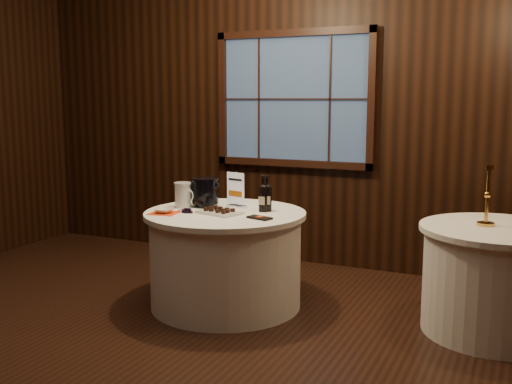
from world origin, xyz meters
The scene contains 15 objects.
ground centered at (0.00, 0.00, 0.00)m, with size 6.00×6.00×0.00m, color black.
back_wall centered at (0.00, 2.48, 1.54)m, with size 6.00×0.10×3.00m.
main_table centered at (0.00, 1.00, 0.39)m, with size 1.28×1.28×0.77m.
side_table centered at (2.00, 1.30, 0.39)m, with size 1.08×1.08×0.77m.
sign_stand centered at (-0.02, 1.22, 0.87)m, with size 0.18×0.12×0.30m.
port_bottle_left centered at (0.27, 1.13, 0.90)m, with size 0.07×0.07×0.29m.
port_bottle_right centered at (0.29, 1.16, 0.89)m, with size 0.07×0.08×0.29m.
ice_bucket centered at (-0.26, 1.13, 0.90)m, with size 0.23×0.23×0.24m.
chocolate_plate centered at (0.00, 0.91, 0.79)m, with size 0.37×0.29×0.05m.
chocolate_box centered at (0.37, 0.86, 0.78)m, with size 0.18×0.09×0.02m, color black.
grape_bunch centered at (-0.24, 0.83, 0.79)m, with size 0.15×0.07×0.04m.
glass_pitcher centered at (-0.40, 1.02, 0.88)m, with size 0.19×0.15×0.21m.
orange_napkin centered at (-0.40, 0.74, 0.77)m, with size 0.21×0.21×0.00m, color #F14014.
cracker_bowl centered at (-0.40, 0.74, 0.79)m, with size 0.14×0.14×0.03m, color white.
brass_candlestick centered at (1.91, 1.31, 0.93)m, with size 0.12×0.12×0.43m.
Camera 1 is at (2.19, -3.11, 1.66)m, focal length 42.00 mm.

